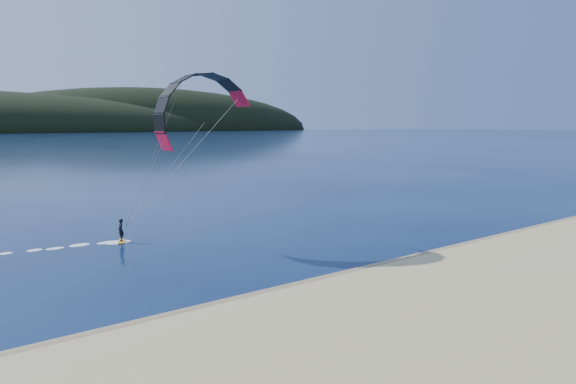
# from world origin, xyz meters

# --- Properties ---
(ground) EXTENTS (1800.00, 1800.00, 0.00)m
(ground) POSITION_xyz_m (0.00, 0.00, 0.00)
(ground) COLOR #071234
(ground) RESTS_ON ground
(wet_sand) EXTENTS (220.00, 2.50, 0.10)m
(wet_sand) POSITION_xyz_m (0.00, 4.50, 0.05)
(wet_sand) COLOR olive
(wet_sand) RESTS_ON ground
(kitesurfer_near) EXTENTS (20.93, 7.17, 13.56)m
(kitesurfer_near) POSITION_xyz_m (2.04, 18.52, 9.56)
(kitesurfer_near) COLOR orange
(kitesurfer_near) RESTS_ON ground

